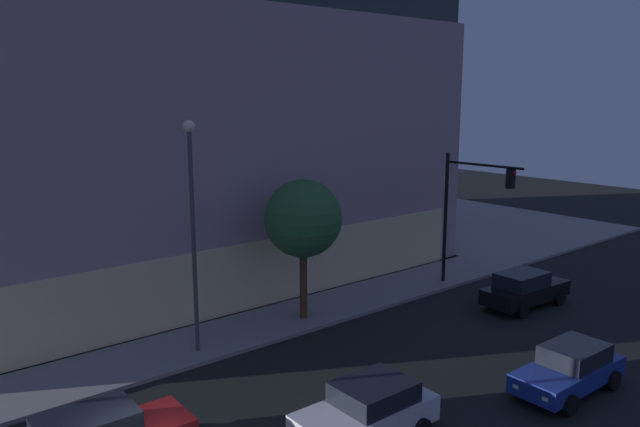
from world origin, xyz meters
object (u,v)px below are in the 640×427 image
at_px(car_black, 524,289).
at_px(modern_building, 145,124).
at_px(sidewalk_tree, 303,219).
at_px(traffic_light_far_corner, 467,200).
at_px(car_blue, 570,368).
at_px(street_lamp_sidewalk, 192,211).
at_px(car_white, 368,411).

bearing_deg(car_black, modern_building, 117.74).
xyz_separation_m(sidewalk_tree, car_black, (8.92, -5.07, -3.63)).
height_order(traffic_light_far_corner, car_blue, traffic_light_far_corner).
xyz_separation_m(traffic_light_far_corner, car_blue, (-6.13, -8.96, -3.76)).
height_order(car_blue, car_black, car_black).
relative_size(sidewalk_tree, car_black, 1.30).
height_order(street_lamp_sidewalk, car_white, street_lamp_sidewalk).
height_order(traffic_light_far_corner, sidewalk_tree, traffic_light_far_corner).
distance_m(traffic_light_far_corner, car_white, 15.33).
distance_m(street_lamp_sidewalk, car_black, 15.66).
bearing_deg(street_lamp_sidewalk, car_black, -18.89).
relative_size(street_lamp_sidewalk, car_black, 1.86).
distance_m(modern_building, street_lamp_sidewalk, 14.59).
bearing_deg(sidewalk_tree, car_black, -29.58).
height_order(traffic_light_far_corner, street_lamp_sidewalk, street_lamp_sidewalk).
bearing_deg(car_blue, modern_building, 98.43).
relative_size(sidewalk_tree, car_white, 1.44).
relative_size(traffic_light_far_corner, car_white, 1.58).
xyz_separation_m(car_white, car_blue, (7.10, -2.16, -0.04)).
distance_m(sidewalk_tree, car_blue, 11.60).
bearing_deg(traffic_light_far_corner, street_lamp_sidewalk, 174.05).
bearing_deg(street_lamp_sidewalk, sidewalk_tree, 2.41).
bearing_deg(car_white, modern_building, 80.87).
bearing_deg(car_black, street_lamp_sidewalk, 161.11).
bearing_deg(sidewalk_tree, modern_building, 93.47).
xyz_separation_m(modern_building, car_white, (-3.53, -21.94, -7.15)).
height_order(modern_building, street_lamp_sidewalk, modern_building).
distance_m(car_white, car_black, 13.70).
xyz_separation_m(street_lamp_sidewalk, car_blue, (7.99, -10.43, -4.69)).
bearing_deg(car_black, traffic_light_far_corner, 90.68).
xyz_separation_m(car_white, car_black, (13.27, 3.42, 0.02)).
relative_size(sidewalk_tree, car_blue, 1.39).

